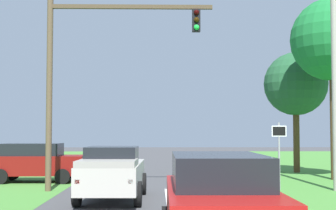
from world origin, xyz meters
TOP-DOWN VIEW (x-y plane):
  - red_suv_near at (0.80, 5.45)m, footprint 2.21×4.89m
  - pickup_truck_lead at (-1.90, 13.04)m, footprint 2.21×5.00m
  - traffic_light at (-3.05, 15.79)m, footprint 6.63×0.40m
  - keep_moving_sign at (4.55, 16.13)m, footprint 0.60×0.09m
  - oak_tree_right at (8.23, 20.13)m, footprint 4.09×4.09m
  - crossing_suv_far at (-6.04, 19.33)m, footprint 4.44×2.04m
  - utility_pole_right at (6.72, 15.66)m, footprint 0.28×0.28m
  - extra_tree_1 at (7.57, 24.43)m, footprint 3.64×3.64m

SIDE VIEW (x-z plane):
  - crossing_suv_far at x=-6.04m, z-range 0.05..1.83m
  - pickup_truck_lead at x=-1.90m, z-range 0.04..1.87m
  - red_suv_near at x=0.80m, z-range 0.05..1.96m
  - keep_moving_sign at x=4.55m, z-range 0.37..3.08m
  - utility_pole_right at x=6.72m, z-range 0.00..9.09m
  - extra_tree_1 at x=7.57m, z-range 1.60..8.50m
  - traffic_light at x=-3.05m, z-range 1.19..9.14m
  - oak_tree_right at x=8.23m, z-range 2.37..11.29m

